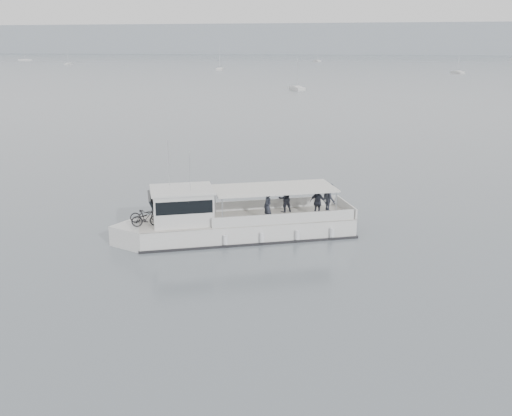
# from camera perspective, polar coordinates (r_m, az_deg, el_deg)

# --- Properties ---
(ground) EXTENTS (1400.00, 1400.00, 0.00)m
(ground) POSITION_cam_1_polar(r_m,az_deg,el_deg) (32.10, -11.07, -2.08)
(ground) COLOR #555D64
(ground) RESTS_ON ground
(headland) EXTENTS (1400.00, 90.00, 28.00)m
(headland) POSITION_cam_1_polar(r_m,az_deg,el_deg) (588.15, 11.18, 16.23)
(headland) COLOR #939EA8
(headland) RESTS_ON ground
(tour_boat) EXTENTS (12.31, 7.41, 5.35)m
(tour_boat) POSITION_cam_1_polar(r_m,az_deg,el_deg) (29.89, -3.03, -1.40)
(tour_boat) COLOR silver
(tour_boat) RESTS_ON ground
(moored_fleet) EXTENTS (396.55, 354.12, 9.49)m
(moored_fleet) POSITION_cam_1_polar(r_m,az_deg,el_deg) (227.49, 1.33, 13.72)
(moored_fleet) COLOR silver
(moored_fleet) RESTS_ON ground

